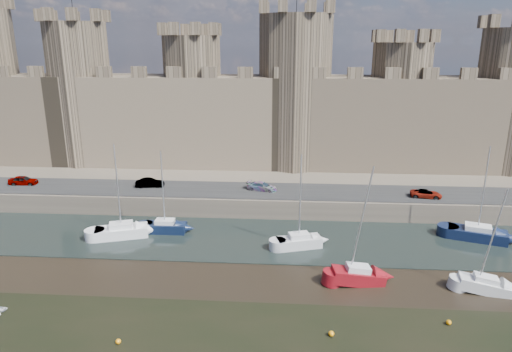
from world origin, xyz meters
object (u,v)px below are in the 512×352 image
Objects in this scene: car_3 at (426,194)px; sailboat_3 at (477,233)px; sailboat_0 at (122,231)px; sailboat_1 at (165,226)px; sailboat_4 at (358,275)px; sailboat_5 at (485,284)px; car_1 at (150,183)px; car_2 at (262,186)px; sailboat_2 at (299,241)px; car_0 at (23,180)px.

car_3 is 8.37m from sailboat_3.
sailboat_0 is 4.93m from sailboat_1.
sailboat_4 is 11.23m from sailboat_5.
sailboat_3 is 0.96× the size of sailboat_4.
sailboat_3 is 11.99m from sailboat_5.
car_1 is 0.95× the size of car_2.
sailboat_2 is (-16.27, -10.55, -2.21)m from car_3.
sailboat_4 is (25.54, -8.52, -0.02)m from sailboat_0.
sailboat_1 reaches higher than car_3.
car_0 is 58.78m from sailboat_3.
car_2 is 14.28m from sailboat_1.
sailboat_4 is (25.37, -19.53, -2.31)m from car_1.
car_0 is 0.34× the size of sailboat_4.
car_3 is 32.83m from sailboat_1.
sailboat_2 reaches higher than car_1.
car_1 is 41.89m from sailboat_5.
car_0 is 54.18m from car_3.
sailboat_1 is (-31.89, -7.44, -2.26)m from car_3.
sailboat_2 is (20.06, -12.37, -2.30)m from car_1.
car_1 is at bearing -173.77° from sailboat_3.
car_2 is at bearing 39.53° from sailboat_1.
sailboat_4 is at bearing -36.37° from sailboat_0.
car_3 is 19.51m from sailboat_2.
car_0 is 17.83m from car_1.
sailboat_3 reaches higher than sailboat_5.
sailboat_3 is (40.43, 2.13, -0.01)m from sailboat_0.
sailboat_4 is (43.19, -19.39, -2.34)m from car_0.
car_1 is 0.98× the size of car_3.
sailboat_1 is (4.44, -9.26, -2.35)m from car_1.
sailboat_0 reaches higher than sailboat_3.
car_2 is at bearing 94.33° from sailboat_2.
sailboat_2 reaches higher than car_0.
sailboat_1 is 0.94× the size of sailboat_2.
car_3 is at bearing -100.98° from car_1.
sailboat_0 reaches higher than sailboat_5.
sailboat_2 is 18.31m from sailboat_5.
sailboat_3 reaches higher than sailboat_2.
sailboat_0 is at bearing 159.05° from sailboat_2.
car_3 is 18.61m from sailboat_5.
car_0 is 0.35× the size of sailboat_3.
sailboat_2 is at bearing -11.05° from sailboat_1.
sailboat_1 is at bearing 111.34° from car_3.
sailboat_1 is (22.26, -9.12, -2.37)m from car_0.
sailboat_1 reaches higher than car_1.
sailboat_4 reaches higher than sailboat_0.
sailboat_2 reaches higher than sailboat_1.
sailboat_3 is at bearing 28.08° from sailboat_4.
sailboat_2 reaches higher than sailboat_5.
sailboat_3 is at bearing -7.29° from sailboat_2.
sailboat_4 reaches higher than car_1.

